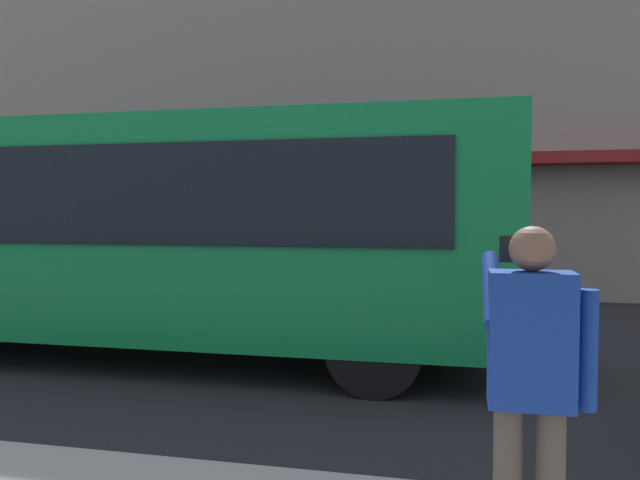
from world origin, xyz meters
The scene contains 4 objects.
ground_plane centered at (0.00, 0.00, 0.00)m, with size 60.00×60.00×0.00m, color #232326.
building_facade_far centered at (-0.02, -6.80, 5.99)m, with size 28.00×1.55×12.00m.
red_bus centered at (3.04, 0.15, 1.68)m, with size 9.05×2.54×3.08m.
pedestrian_photographer centered at (-1.18, 4.41, 1.14)m, with size 0.53×0.52×1.70m.
Camera 1 is at (-0.84, 7.55, 1.92)m, focal length 34.90 mm.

